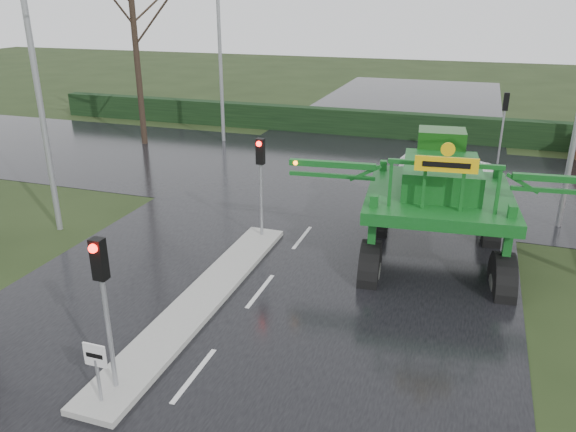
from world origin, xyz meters
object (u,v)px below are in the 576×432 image
(traffic_signal_mid, at_px, (261,167))
(white_sedan, at_px, (447,183))
(traffic_signal_far, at_px, (505,112))
(street_light_left_far, at_px, (224,33))
(street_light_left_near, at_px, (40,57))
(traffic_signal_near, at_px, (102,283))
(keep_left_sign, at_px, (96,364))
(crop_sprayer, at_px, (375,193))

(traffic_signal_mid, relative_size, white_sedan, 0.83)
(traffic_signal_far, bearing_deg, street_light_left_far, 0.03)
(traffic_signal_far, xyz_separation_m, white_sedan, (-2.18, -3.99, -2.59))
(street_light_left_far, bearing_deg, traffic_signal_far, 0.03)
(street_light_left_far, bearing_deg, street_light_left_near, -90.00)
(traffic_signal_near, bearing_deg, street_light_left_far, 108.17)
(traffic_signal_far, distance_m, street_light_left_near, 20.58)
(traffic_signal_mid, distance_m, street_light_left_far, 14.68)
(keep_left_sign, xyz_separation_m, traffic_signal_near, (0.00, 0.49, 1.53))
(traffic_signal_near, distance_m, white_sedan, 18.12)
(traffic_signal_near, distance_m, traffic_signal_far, 22.42)
(traffic_signal_near, bearing_deg, white_sedan, 71.74)
(traffic_signal_mid, bearing_deg, traffic_signal_far, 58.07)
(traffic_signal_mid, relative_size, crop_sprayer, 0.38)
(traffic_signal_near, relative_size, traffic_signal_mid, 1.00)
(traffic_signal_mid, distance_m, traffic_signal_far, 14.75)
(keep_left_sign, height_order, traffic_signal_far, traffic_signal_far)
(street_light_left_near, height_order, crop_sprayer, street_light_left_near)
(traffic_signal_far, relative_size, street_light_left_far, 0.35)
(traffic_signal_far, distance_m, crop_sprayer, 14.21)
(traffic_signal_far, bearing_deg, street_light_left_near, 43.63)
(keep_left_sign, height_order, street_light_left_far, street_light_left_far)
(traffic_signal_far, bearing_deg, crop_sprayer, 74.49)
(traffic_signal_mid, height_order, street_light_left_far, street_light_left_far)
(traffic_signal_near, height_order, traffic_signal_mid, same)
(traffic_signal_mid, xyz_separation_m, traffic_signal_far, (7.80, 12.52, 0.00))
(traffic_signal_far, bearing_deg, white_sedan, 61.32)
(keep_left_sign, distance_m, traffic_signal_near, 1.61)
(keep_left_sign, distance_m, crop_sprayer, 8.90)
(street_light_left_near, bearing_deg, traffic_signal_mid, 12.21)
(street_light_left_far, distance_m, crop_sprayer, 17.84)
(street_light_left_near, height_order, white_sedan, street_light_left_near)
(traffic_signal_near, bearing_deg, street_light_left_near, 134.53)
(traffic_signal_mid, relative_size, traffic_signal_far, 1.00)
(keep_left_sign, relative_size, white_sedan, 0.32)
(traffic_signal_mid, distance_m, street_light_left_near, 7.83)
(street_light_left_far, bearing_deg, white_sedan, -17.65)
(keep_left_sign, xyz_separation_m, street_light_left_near, (-6.89, 7.50, 4.93))
(crop_sprayer, bearing_deg, traffic_signal_mid, 158.20)
(traffic_signal_far, relative_size, crop_sprayer, 0.38)
(traffic_signal_mid, height_order, street_light_left_near, street_light_left_near)
(street_light_left_near, height_order, street_light_left_far, same)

